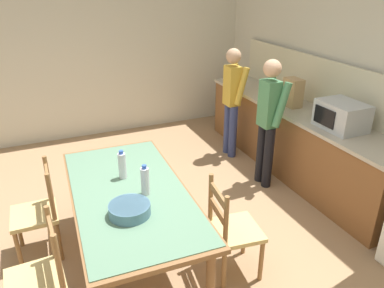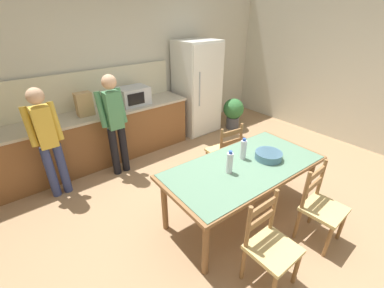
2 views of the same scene
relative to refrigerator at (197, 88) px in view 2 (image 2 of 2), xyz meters
The scene contains 18 objects.
ground_plane 2.70m from the refrigerator, 120.42° to the right, with size 8.32×8.32×0.00m, color #9E7A56.
wall_back 1.47m from the refrigerator, 159.87° to the left, with size 6.52×0.12×2.90m, color beige.
wall_right 2.99m from the refrigerator, 47.94° to the right, with size 0.12×5.20×2.90m, color beige.
kitchen_counter 2.23m from the refrigerator, behind, with size 3.36×0.66×0.88m.
counter_splashback 2.22m from the refrigerator, behind, with size 3.32×0.03×0.60m, color beige.
refrigerator is the anchor object (origin of this frame).
microwave 1.42m from the refrigerator, behind, with size 0.50×0.39×0.30m.
paper_bag 2.26m from the refrigerator, behind, with size 0.24×0.16×0.36m, color tan.
dining_table 2.72m from the refrigerator, 118.17° to the right, with size 1.98×1.02×0.75m.
bottle_near_centre 2.83m from the refrigerator, 122.60° to the right, with size 0.07×0.07×0.27m.
bottle_off_centre 2.56m from the refrigerator, 117.38° to the right, with size 0.07×0.07×0.27m.
serving_bowl 2.65m from the refrigerator, 110.85° to the right, with size 0.32×0.32×0.09m.
chair_side_near_right 3.32m from the refrigerator, 105.39° to the right, with size 0.44×0.42×0.91m.
chair_side_near_left 3.62m from the refrigerator, 119.08° to the right, with size 0.42×0.40×0.91m.
chair_side_far_right 1.89m from the refrigerator, 116.51° to the right, with size 0.46×0.45×0.91m.
person_at_sink 2.97m from the refrigerator, behind, with size 0.39×0.27×1.54m.
person_at_counter 2.07m from the refrigerator, 166.04° to the right, with size 0.40×0.27×1.57m.
potted_plant 0.97m from the refrigerator, 32.28° to the right, with size 0.44×0.44×0.67m.
Camera 2 is at (-2.04, -1.78, 2.35)m, focal length 24.00 mm.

